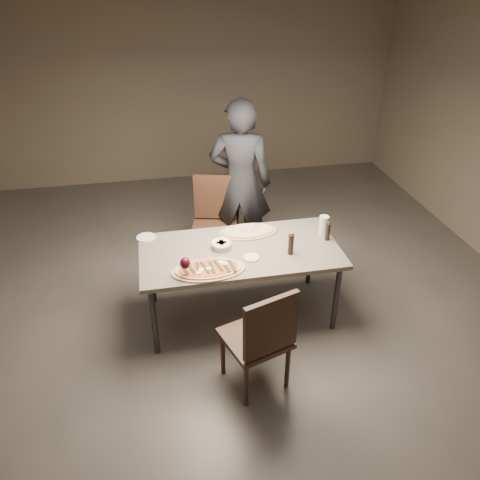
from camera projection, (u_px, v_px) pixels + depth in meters
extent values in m
plane|color=#57514B|center=(240.00, 314.00, 4.61)|extent=(7.00, 7.00, 0.00)
plane|color=gray|center=(194.00, 87.00, 6.83)|extent=(6.00, 0.00, 6.00)
cube|color=slate|center=(240.00, 251.00, 4.23)|extent=(1.80, 0.90, 0.04)
cylinder|color=#333335|center=(154.00, 321.00, 3.98)|extent=(0.05, 0.05, 0.71)
cylinder|color=#333335|center=(336.00, 298.00, 4.25)|extent=(0.05, 0.05, 0.71)
cylinder|color=#333335|center=(151.00, 272.00, 4.60)|extent=(0.05, 0.05, 0.71)
cylinder|color=#333335|center=(310.00, 255.00, 4.87)|extent=(0.05, 0.05, 0.71)
ellipsoid|color=white|center=(186.00, 268.00, 3.90)|extent=(0.05, 0.05, 0.01)
ellipsoid|color=white|center=(209.00, 268.00, 3.90)|extent=(0.05, 0.05, 0.01)
ellipsoid|color=white|center=(198.00, 272.00, 3.84)|extent=(0.05, 0.05, 0.01)
ellipsoid|color=white|center=(224.00, 263.00, 3.96)|extent=(0.05, 0.05, 0.01)
ellipsoid|color=white|center=(201.00, 269.00, 3.89)|extent=(0.05, 0.05, 0.01)
ellipsoid|color=white|center=(221.00, 262.00, 3.98)|extent=(0.05, 0.05, 0.01)
cube|color=#1F3416|center=(184.00, 269.00, 3.90)|extent=(0.07, 0.18, 0.01)
cube|color=#1F3416|center=(191.00, 269.00, 3.90)|extent=(0.08, 0.18, 0.01)
cube|color=#1F3416|center=(198.00, 268.00, 3.90)|extent=(0.02, 0.18, 0.01)
cube|color=#1F3416|center=(205.00, 268.00, 3.91)|extent=(0.07, 0.18, 0.01)
cube|color=#1F3416|center=(212.00, 267.00, 3.92)|extent=(0.03, 0.18, 0.01)
cube|color=#1F3416|center=(218.00, 266.00, 3.94)|extent=(0.07, 0.18, 0.01)
cube|color=#1F3416|center=(226.00, 266.00, 3.93)|extent=(0.06, 0.18, 0.01)
cube|color=#1F3416|center=(232.00, 266.00, 3.93)|extent=(0.05, 0.18, 0.01)
cylinder|color=#DA868A|center=(233.00, 227.00, 4.50)|extent=(0.07, 0.07, 0.00)
cylinder|color=#DA868A|center=(253.00, 230.00, 4.46)|extent=(0.07, 0.07, 0.00)
cylinder|color=#DA868A|center=(257.00, 226.00, 4.52)|extent=(0.07, 0.07, 0.00)
cylinder|color=#DA868A|center=(243.00, 231.00, 4.45)|extent=(0.07, 0.07, 0.00)
cylinder|color=beige|center=(221.00, 245.00, 4.23)|extent=(0.16, 0.16, 0.06)
torus|color=beige|center=(221.00, 243.00, 4.22)|extent=(0.19, 0.19, 0.03)
cube|color=olive|center=(224.00, 244.00, 4.22)|extent=(0.06, 0.05, 0.04)
cube|color=olive|center=(221.00, 243.00, 4.24)|extent=(0.05, 0.06, 0.04)
cube|color=olive|center=(219.00, 244.00, 4.22)|extent=(0.06, 0.05, 0.04)
cube|color=olive|center=(222.00, 245.00, 4.20)|extent=(0.05, 0.06, 0.04)
cylinder|color=white|center=(251.00, 258.00, 4.09)|extent=(0.14, 0.14, 0.02)
cylinder|color=#A7B442|center=(251.00, 257.00, 4.09)|extent=(0.10, 0.10, 0.00)
cylinder|color=black|center=(328.00, 233.00, 4.33)|extent=(0.04, 0.04, 0.15)
cylinder|color=black|center=(328.00, 225.00, 4.29)|extent=(0.05, 0.05, 0.02)
sphere|color=gold|center=(329.00, 223.00, 4.28)|extent=(0.02, 0.02, 0.02)
cylinder|color=black|center=(291.00, 245.00, 4.12)|extent=(0.05, 0.05, 0.17)
cylinder|color=black|center=(291.00, 236.00, 4.07)|extent=(0.06, 0.06, 0.02)
sphere|color=gold|center=(292.00, 234.00, 4.06)|extent=(0.02, 0.02, 0.02)
cylinder|color=silver|center=(324.00, 225.00, 4.41)|extent=(0.09, 0.09, 0.19)
cylinder|color=silver|center=(186.00, 277.00, 3.85)|extent=(0.07, 0.07, 0.01)
cylinder|color=silver|center=(186.00, 272.00, 3.82)|extent=(0.01, 0.01, 0.09)
ellipsoid|color=#440918|center=(185.00, 263.00, 3.78)|extent=(0.09, 0.09, 0.11)
cylinder|color=white|center=(146.00, 237.00, 4.39)|extent=(0.18, 0.18, 0.01)
cube|color=#3D2519|center=(255.00, 338.00, 3.66)|extent=(0.59, 0.59, 0.04)
cylinder|color=#3D2519|center=(246.00, 385.00, 3.56)|extent=(0.04, 0.04, 0.43)
cylinder|color=#3D2519|center=(287.00, 367.00, 3.72)|extent=(0.04, 0.04, 0.43)
cylinder|color=#3D2519|center=(223.00, 354.00, 3.85)|extent=(0.04, 0.04, 0.43)
cylinder|color=#3D2519|center=(262.00, 338.00, 4.01)|extent=(0.04, 0.04, 0.43)
cube|color=#3D2519|center=(271.00, 326.00, 3.35)|extent=(0.44, 0.18, 0.49)
cube|color=#3D2519|center=(214.00, 230.00, 5.08)|extent=(0.58, 0.58, 0.04)
cylinder|color=#3D2519|center=(233.00, 241.00, 5.37)|extent=(0.04, 0.04, 0.45)
cylinder|color=#3D2519|center=(199.00, 240.00, 5.38)|extent=(0.04, 0.04, 0.45)
cylinder|color=#3D2519|center=(231.00, 260.00, 5.03)|extent=(0.04, 0.04, 0.45)
cylinder|color=#3D2519|center=(195.00, 259.00, 5.04)|extent=(0.04, 0.04, 0.45)
cube|color=#3D2519|center=(215.00, 197.00, 5.11)|extent=(0.46, 0.15, 0.50)
imported|color=black|center=(240.00, 183.00, 5.06)|extent=(0.77, 0.62, 1.84)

